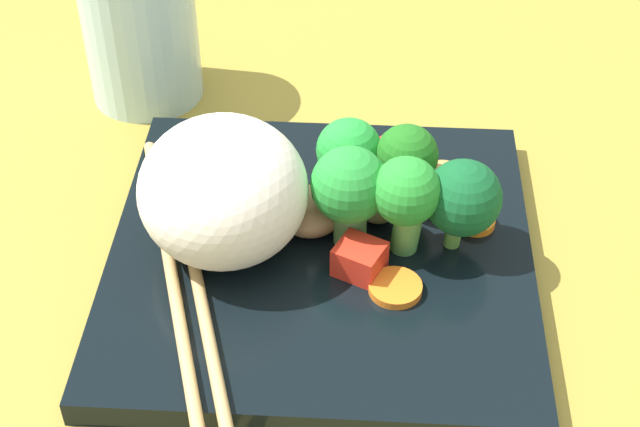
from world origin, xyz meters
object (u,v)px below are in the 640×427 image
broccoli_floret_4 (463,198)px  carrot_slice_2 (395,288)px  square_plate (321,257)px  rice_mound (224,187)px  chopstick_pair (183,273)px  drinking_glass (140,28)px

broccoli_floret_4 → carrot_slice_2: (-3.48, -3.83, -3.19)cm
square_plate → rice_mound: bearing=177.1°
broccoli_floret_4 → chopstick_pair: size_ratio=0.24×
carrot_slice_2 → drinking_glass: drinking_glass is taller
square_plate → broccoli_floret_4: broccoli_floret_4 is taller
drinking_glass → rice_mound: bearing=-64.5°
square_plate → chopstick_pair: 7.94cm
carrot_slice_2 → drinking_glass: bearing=130.7°
square_plate → drinking_glass: size_ratio=2.28×
rice_mound → carrot_slice_2: bearing=-20.3°
square_plate → carrot_slice_2: (4.15, -3.23, 1.01)cm
rice_mound → drinking_glass: 18.53cm
broccoli_floret_4 → chopstick_pair: bearing=-166.8°
rice_mound → carrot_slice_2: (9.46, -3.49, -3.61)cm
square_plate → carrot_slice_2: carrot_slice_2 is taller
rice_mound → chopstick_pair: 5.13cm
broccoli_floret_4 → rice_mound: bearing=-178.5°
rice_mound → broccoli_floret_4: 12.95cm
chopstick_pair → drinking_glass: bearing=179.9°
square_plate → drinking_glass: (-13.27, 16.99, 4.39)cm
chopstick_pair → carrot_slice_2: bearing=71.7°
broccoli_floret_4 → drinking_glass: (-20.90, 16.39, 0.19)cm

